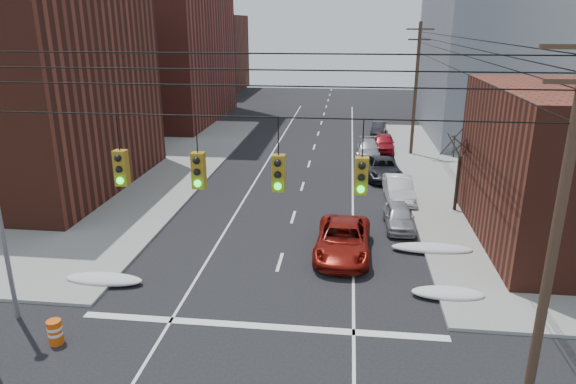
% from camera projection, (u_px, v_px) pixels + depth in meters
% --- Properties ---
extents(building_brick_far, '(22.00, 18.00, 12.00)m').
position_uv_depth(building_brick_far, '(172.00, 54.00, 84.02)').
color(building_brick_far, '#502218').
rests_on(building_brick_far, ground).
extents(building_office, '(22.00, 20.00, 25.00)m').
position_uv_depth(building_office, '(555.00, 5.00, 48.37)').
color(building_office, gray).
rests_on(building_office, ground).
extents(building_glass, '(20.00, 18.00, 22.00)m').
position_uv_depth(building_glass, '(500.00, 22.00, 73.13)').
color(building_glass, gray).
rests_on(building_glass, ground).
extents(utility_pole_right, '(2.20, 0.28, 11.00)m').
position_uv_depth(utility_pole_right, '(556.00, 231.00, 13.34)').
color(utility_pole_right, '#473323').
rests_on(utility_pole_right, ground).
extents(utility_pole_far, '(2.20, 0.28, 11.00)m').
position_uv_depth(utility_pole_far, '(416.00, 87.00, 42.56)').
color(utility_pole_far, '#473323').
rests_on(utility_pole_far, ground).
extents(traffic_signals, '(17.00, 0.42, 2.02)m').
position_uv_depth(traffic_signals, '(238.00, 170.00, 13.81)').
color(traffic_signals, black).
rests_on(traffic_signals, ground).
extents(bare_tree, '(2.09, 2.20, 4.93)m').
position_uv_depth(bare_tree, '(458.00, 175.00, 30.33)').
color(bare_tree, black).
rests_on(bare_tree, ground).
extents(snow_nw, '(3.50, 1.08, 0.42)m').
position_uv_depth(snow_nw, '(104.00, 279.00, 22.52)').
color(snow_nw, silver).
rests_on(snow_nw, ground).
extents(snow_ne, '(3.00, 1.08, 0.42)m').
position_uv_depth(snow_ne, '(448.00, 293.00, 21.35)').
color(snow_ne, silver).
rests_on(snow_ne, ground).
extents(snow_east_far, '(4.00, 1.08, 0.42)m').
position_uv_depth(snow_east_far, '(432.00, 248.00, 25.59)').
color(snow_east_far, silver).
rests_on(snow_east_far, ground).
extents(red_pickup, '(2.81, 5.75, 1.57)m').
position_uv_depth(red_pickup, '(343.00, 240.00, 25.16)').
color(red_pickup, maroon).
rests_on(red_pickup, ground).
extents(parked_car_a, '(1.63, 3.90, 1.32)m').
position_uv_depth(parked_car_a, '(399.00, 217.00, 28.50)').
color(parked_car_a, '#A9A9AE').
rests_on(parked_car_a, ground).
extents(parked_car_b, '(1.82, 4.70, 1.52)m').
position_uv_depth(parked_car_b, '(399.00, 189.00, 32.93)').
color(parked_car_b, silver).
rests_on(parked_car_b, ground).
extents(parked_car_c, '(2.78, 5.37, 1.45)m').
position_uv_depth(parked_car_c, '(383.00, 168.00, 37.68)').
color(parked_car_c, black).
rests_on(parked_car_c, ground).
extents(parked_car_d, '(2.00, 4.74, 1.37)m').
position_uv_depth(parked_car_d, '(368.00, 149.00, 43.62)').
color(parked_car_d, '#A2A2A7').
rests_on(parked_car_d, ground).
extents(parked_car_e, '(2.10, 4.68, 1.56)m').
position_uv_depth(parked_car_e, '(383.00, 143.00, 45.32)').
color(parked_car_e, maroon).
rests_on(parked_car_e, ground).
extents(parked_car_f, '(1.80, 3.93, 1.25)m').
position_uv_depth(parked_car_f, '(379.00, 128.00, 52.35)').
color(parked_car_f, black).
rests_on(parked_car_f, ground).
extents(lot_car_a, '(4.83, 2.09, 1.55)m').
position_uv_depth(lot_car_a, '(91.00, 168.00, 37.02)').
color(lot_car_a, silver).
rests_on(lot_car_a, sidewalk_nw).
extents(lot_car_b, '(6.23, 4.33, 1.58)m').
position_uv_depth(lot_car_b, '(125.00, 150.00, 42.12)').
color(lot_car_b, '#B6B6BB').
rests_on(lot_car_b, sidewalk_nw).
extents(lot_car_c, '(4.79, 2.47, 1.33)m').
position_uv_depth(lot_car_c, '(36.00, 180.00, 34.68)').
color(lot_car_c, black).
rests_on(lot_car_c, sidewalk_nw).
extents(lot_car_d, '(4.64, 2.81, 1.48)m').
position_uv_depth(lot_car_d, '(75.00, 155.00, 40.90)').
color(lot_car_d, '#B7B7BC').
rests_on(lot_car_d, sidewalk_nw).
extents(construction_barrel, '(0.58, 0.58, 0.91)m').
position_uv_depth(construction_barrel, '(55.00, 332.00, 18.24)').
color(construction_barrel, '#D94F0B').
rests_on(construction_barrel, ground).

